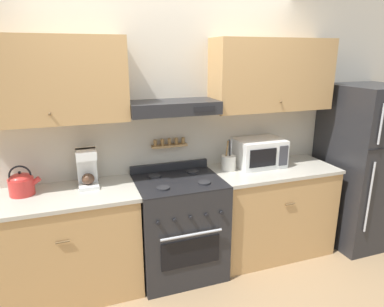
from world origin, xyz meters
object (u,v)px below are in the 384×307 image
object	(u,v)px
refrigerator	(363,166)
microwave	(259,153)
stove_range	(179,227)
utensil_crock	(229,162)
tea_kettle	(21,183)
coffee_maker	(87,167)

from	to	relation	value
refrigerator	microwave	bearing A→B (deg)	170.19
stove_range	microwave	xyz separation A→B (m)	(0.88, 0.14, 0.59)
utensil_crock	refrigerator	bearing A→B (deg)	-6.94
refrigerator	tea_kettle	distance (m)	3.32
tea_kettle	coffee_maker	size ratio (longest dim) A/B	0.76
tea_kettle	stove_range	bearing A→B (deg)	-5.59
stove_range	utensil_crock	xyz separation A→B (m)	(0.54, 0.12, 0.53)
microwave	utensil_crock	bearing A→B (deg)	-177.00
stove_range	refrigerator	world-z (taller)	refrigerator
stove_range	tea_kettle	xyz separation A→B (m)	(-1.27, 0.12, 0.55)
utensil_crock	microwave	bearing A→B (deg)	3.00
stove_range	microwave	world-z (taller)	microwave
coffee_maker	stove_range	bearing A→B (deg)	-11.36
tea_kettle	coffee_maker	bearing A→B (deg)	3.26
utensil_crock	coffee_maker	bearing A→B (deg)	178.73
microwave	stove_range	bearing A→B (deg)	-170.86
tea_kettle	utensil_crock	xyz separation A→B (m)	(1.81, 0.00, -0.02)
refrigerator	tea_kettle	xyz separation A→B (m)	(-3.31, 0.18, 0.16)
stove_range	tea_kettle	size ratio (longest dim) A/B	4.05
utensil_crock	stove_range	bearing A→B (deg)	-167.11
refrigerator	utensil_crock	distance (m)	1.52
tea_kettle	microwave	xyz separation A→B (m)	(2.15, 0.02, 0.04)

